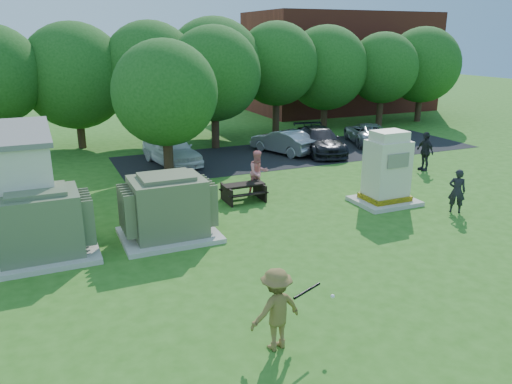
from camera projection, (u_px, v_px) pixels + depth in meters
name	position (u px, v px, depth m)	size (l,w,h in m)	color
ground	(318.00, 281.00, 13.07)	(120.00, 120.00, 0.00)	#2D6619
brick_building	(340.00, 62.00, 42.38)	(15.00, 8.00, 8.00)	maroon
parking_strip	(302.00, 152.00, 27.55)	(20.00, 6.00, 0.01)	#232326
transformer_left	(40.00, 226.00, 14.20)	(3.00, 2.40, 2.07)	beige
transformer_right	(168.00, 208.00, 15.63)	(3.00, 2.40, 2.07)	beige
generator_cabinet	(387.00, 172.00, 18.81)	(2.30, 1.88, 2.80)	beige
picnic_table	(243.00, 190.00, 19.32)	(1.61, 1.21, 0.69)	black
batter	(276.00, 309.00, 10.03)	(1.14, 0.65, 1.76)	brown
person_by_generator	(457.00, 191.00, 17.93)	(0.59, 0.39, 1.62)	black
person_at_picnic	(258.00, 173.00, 19.95)	(0.88, 0.69, 1.81)	#E2787A
person_walking_right	(425.00, 151.00, 23.60)	(1.08, 0.45, 1.85)	#242429
car_white	(172.00, 150.00, 24.77)	(1.76, 4.37, 1.49)	white
car_silver_a	(283.00, 142.00, 27.15)	(1.36, 3.91, 1.29)	#A0A0A4
car_dark	(319.00, 141.00, 27.16)	(1.94, 4.76, 1.38)	black
car_silver_b	(367.00, 133.00, 29.68)	(2.02, 4.39, 1.22)	#B0B0B4
batting_equipment	(306.00, 293.00, 10.18)	(1.29, 0.39, 0.27)	black
tree_row	(182.00, 72.00, 28.65)	(41.30, 13.30, 7.30)	#47301E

